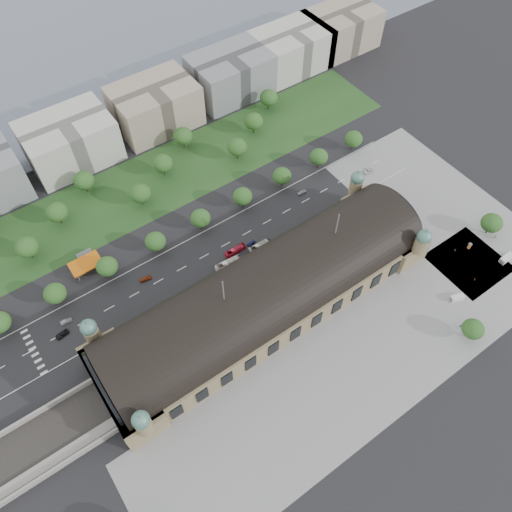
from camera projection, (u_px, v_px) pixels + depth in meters
ground at (266, 306)px, 215.65m from camera, size 900.00×900.00×0.00m
station at (266, 294)px, 207.29m from camera, size 150.00×48.40×44.30m
track_cutting at (19, 465)px, 177.21m from camera, size 70.00×24.00×3.10m
plaza_south at (351, 372)px, 198.06m from camera, size 190.00×48.00×0.12m
plaza_east at (432, 203)px, 250.12m from camera, size 56.00×100.00×0.12m
road_slab at (182, 269)px, 227.03m from camera, size 260.00×26.00×0.10m
grass_belt at (136, 191)px, 254.87m from camera, size 300.00×45.00×0.10m
petrol_station at (86, 260)px, 226.27m from camera, size 14.00×13.00×5.05m
lake at (23, 10)px, 357.42m from camera, size 700.00×320.00×0.08m
office_3 at (70, 141)px, 259.12m from camera, size 45.00×32.00×24.00m
office_4 at (155, 106)px, 275.86m from camera, size 45.00×32.00×24.00m
office_5 at (231, 75)px, 292.59m from camera, size 45.00×32.00×24.00m
office_6 at (291, 50)px, 307.65m from camera, size 45.00×32.00×24.00m
office_7 at (341, 29)px, 321.04m from camera, size 45.00×32.00×24.00m
tree_row_2 at (55, 293)px, 210.72m from camera, size 9.60×9.60×11.52m
tree_row_3 at (107, 266)px, 218.76m from camera, size 9.60×9.60×11.52m
tree_row_4 at (155, 241)px, 226.79m from camera, size 9.60×9.60×11.52m
tree_row_5 at (200, 218)px, 234.82m from camera, size 9.60×9.60×11.52m
tree_row_6 at (243, 196)px, 242.86m from camera, size 9.60×9.60×11.52m
tree_row_7 at (282, 176)px, 250.89m from camera, size 9.60×9.60×11.52m
tree_row_8 at (319, 157)px, 258.92m from camera, size 9.60×9.60×11.52m
tree_row_9 at (354, 139)px, 266.96m from camera, size 9.60×9.60×11.52m
tree_belt_3 at (27, 247)px, 224.16m from camera, size 10.40×10.40×12.48m
tree_belt_4 at (57, 212)px, 236.23m from camera, size 10.40×10.40×12.48m
tree_belt_5 at (84, 180)px, 248.29m from camera, size 10.40×10.40×12.48m
tree_belt_6 at (140, 193)px, 243.24m from camera, size 10.40×10.40×12.48m
tree_belt_7 at (163, 163)px, 255.30m from camera, size 10.40×10.40×12.48m
tree_belt_8 at (183, 136)px, 267.37m from camera, size 10.40×10.40×12.48m
tree_belt_9 at (237, 147)px, 262.31m from camera, size 10.40×10.40×12.48m
tree_belt_10 at (254, 121)px, 274.38m from camera, size 10.40×10.40×12.48m
tree_belt_11 at (269, 98)px, 286.45m from camera, size 10.40×10.40×12.48m
tree_plaza_ne at (492, 223)px, 233.11m from camera, size 10.00×10.00×11.69m
tree_plaza_s at (473, 329)px, 201.65m from camera, size 9.00×9.00×10.64m
traffic_car_1 at (66, 321)px, 210.47m from camera, size 4.85×2.08×1.56m
traffic_car_2 at (62, 334)px, 206.88m from camera, size 5.93×3.29×1.57m
traffic_car_3 at (146, 279)px, 222.94m from camera, size 5.53×2.80×1.54m
traffic_car_4 at (251, 243)px, 234.50m from camera, size 4.38×1.94×1.46m
traffic_car_5 at (302, 192)px, 253.37m from camera, size 4.97×1.99×1.61m
traffic_car_6 at (368, 171)px, 262.20m from camera, size 5.86×2.86×1.60m
parked_car_0 at (93, 356)px, 201.23m from camera, size 5.07×4.20×1.63m
parked_car_1 at (138, 330)px, 208.15m from camera, size 4.96×4.38×1.27m
parked_car_2 at (134, 323)px, 210.02m from camera, size 5.15×4.43×1.42m
parked_car_3 at (150, 314)px, 212.57m from camera, size 4.04×3.39×1.30m
parked_car_4 at (138, 325)px, 209.55m from camera, size 4.72×3.02×1.47m
parked_car_5 at (188, 301)px, 216.21m from camera, size 5.36×4.66×1.37m
parked_car_6 at (174, 310)px, 213.77m from camera, size 5.70×4.86×1.57m
bus_west at (235, 250)px, 231.18m from camera, size 10.76×2.78×2.98m
bus_mid at (228, 264)px, 226.47m from camera, size 13.21×4.06×3.62m
bus_east at (260, 246)px, 232.50m from camera, size 11.50×3.02×3.18m
van_east at (506, 259)px, 228.53m from camera, size 6.88×2.82×2.97m
van_south at (456, 298)px, 216.58m from camera, size 6.38×4.34×2.57m
advertising_column at (469, 246)px, 232.46m from camera, size 1.69×1.69×3.21m
pedestrian_1 at (475, 279)px, 222.59m from camera, size 0.63×0.78×1.85m
pedestrian_2 at (455, 250)px, 232.08m from camera, size 0.94×0.98×1.78m
pedestrian_3 at (502, 277)px, 223.40m from camera, size 1.01×0.63×1.59m
pedestrian_4 at (460, 326)px, 209.09m from camera, size 1.06×1.04×1.60m
pedestrian_5 at (495, 237)px, 236.44m from camera, size 0.75×1.02×1.86m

